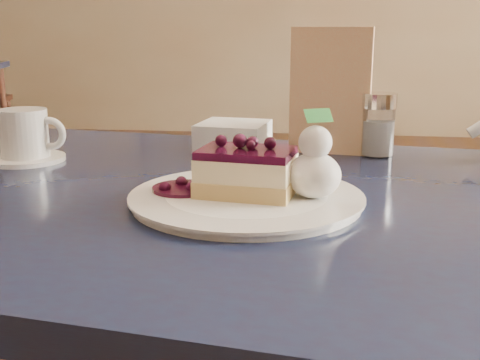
# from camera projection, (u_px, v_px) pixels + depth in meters

# --- Properties ---
(main_table) EXTENTS (1.37, 1.01, 0.79)m
(main_table) POSITION_uv_depth(u_px,v_px,m) (255.00, 247.00, 0.88)
(main_table) COLOR #131E39
(main_table) RESTS_ON ground
(dessert_plate) EXTENTS (0.31, 0.31, 0.01)m
(dessert_plate) POSITION_uv_depth(u_px,v_px,m) (246.00, 199.00, 0.81)
(dessert_plate) COLOR white
(dessert_plate) RESTS_ON main_table
(cheesecake_slice) EXTENTS (0.14, 0.11, 0.06)m
(cheesecake_slice) POSITION_uv_depth(u_px,v_px,m) (246.00, 172.00, 0.80)
(cheesecake_slice) COLOR tan
(cheesecake_slice) RESTS_ON dessert_plate
(whipped_cream) EXTENTS (0.07, 0.07, 0.06)m
(whipped_cream) POSITION_uv_depth(u_px,v_px,m) (314.00, 175.00, 0.79)
(whipped_cream) COLOR white
(whipped_cream) RESTS_ON dessert_plate
(berry_sauce) EXTENTS (0.08, 0.08, 0.01)m
(berry_sauce) POSITION_uv_depth(u_px,v_px,m) (183.00, 189.00, 0.82)
(berry_sauce) COLOR black
(berry_sauce) RESTS_ON dessert_plate
(coffee_set) EXTENTS (0.15, 0.14, 0.09)m
(coffee_set) POSITION_uv_depth(u_px,v_px,m) (26.00, 138.00, 1.06)
(coffee_set) COLOR white
(coffee_set) RESTS_ON main_table
(menu_card) EXTENTS (0.15, 0.05, 0.23)m
(menu_card) POSITION_uv_depth(u_px,v_px,m) (330.00, 91.00, 1.11)
(menu_card) COLOR beige
(menu_card) RESTS_ON main_table
(sugar_shaker) EXTENTS (0.06, 0.06, 0.12)m
(sugar_shaker) POSITION_uv_depth(u_px,v_px,m) (378.00, 124.00, 1.09)
(sugar_shaker) COLOR white
(sugar_shaker) RESTS_ON main_table
(napkin_stack) EXTENTS (0.14, 0.14, 0.05)m
(napkin_stack) POSITION_uv_depth(u_px,v_px,m) (233.00, 136.00, 1.16)
(napkin_stack) COLOR white
(napkin_stack) RESTS_ON main_table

